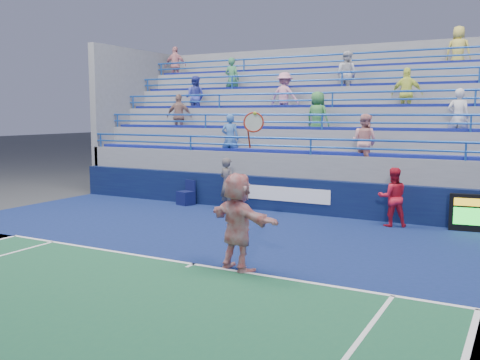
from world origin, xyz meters
The scene contains 8 objects.
ground centered at (0.00, 0.00, 0.00)m, with size 120.00×120.00×0.00m, color #333538.
sponsor_wall centered at (0.00, 6.50, 0.55)m, with size 18.00×0.32×1.10m.
bleacher_stand centered at (-0.01, 10.27, 1.54)m, with size 18.00×5.60×6.13m.
serve_speed_board centered at (4.94, 6.19, 0.51)m, with size 1.47×0.34×1.01m.
judge_chair centered at (-4.28, 6.06, 0.28)m, with size 0.59×0.60×0.86m.
tennis_player centered at (0.98, 0.14, 1.00)m, with size 1.93×1.16×3.18m.
line_judge centered at (-2.56, 5.90, 0.86)m, with size 0.63×0.41×1.72m, color #15173A.
ball_girl centered at (2.76, 5.86, 0.83)m, with size 0.81×0.63×1.66m, color red.
Camera 1 is at (6.00, -9.05, 3.13)m, focal length 40.00 mm.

